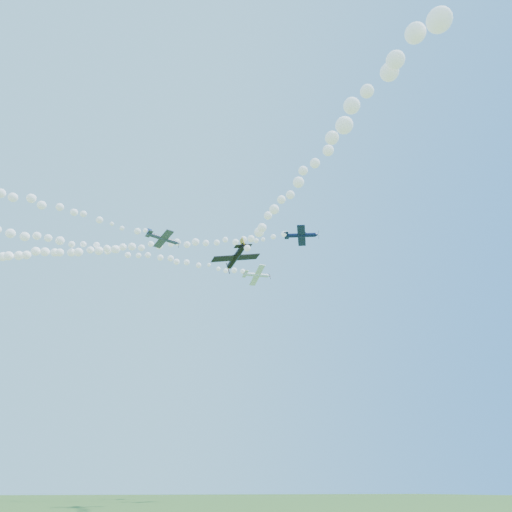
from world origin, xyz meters
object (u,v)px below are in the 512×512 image
object	(u,v)px
plane_navy	(301,235)
plane_grey	(163,239)
plane_black	(236,257)
plane_white	(257,275)

from	to	relation	value
plane_navy	plane_grey	world-z (taller)	plane_navy
plane_black	plane_white	bearing A→B (deg)	-27.52
plane_grey	plane_black	size ratio (longest dim) A/B	0.96
plane_navy	plane_grey	distance (m)	29.74
plane_grey	plane_black	bearing A→B (deg)	-73.52
plane_grey	plane_white	bearing A→B (deg)	27.20
plane_grey	plane_navy	bearing A→B (deg)	-15.94
plane_white	plane_navy	distance (m)	24.91
plane_white	plane_grey	xyz separation A→B (m)	(-26.51, -24.53, -7.39)
plane_white	plane_navy	xyz separation A→B (m)	(2.66, -24.71, -1.59)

